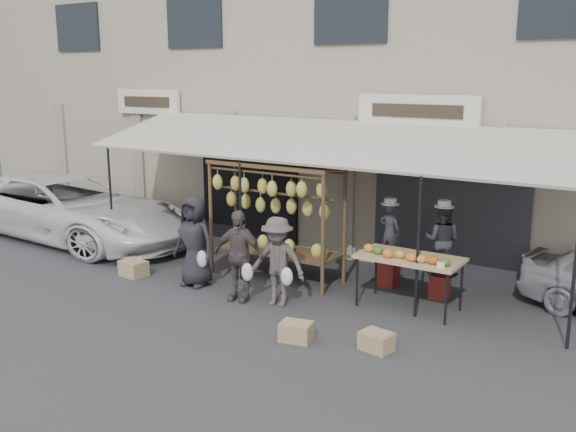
# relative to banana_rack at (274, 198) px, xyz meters

# --- Properties ---
(ground_plane) EXTENTS (90.00, 90.00, 0.00)m
(ground_plane) POSITION_rel_banana_rack_xyz_m (0.51, -1.55, -1.57)
(ground_plane) COLOR #2D2D30
(shophouse) EXTENTS (24.00, 6.15, 7.30)m
(shophouse) POSITION_rel_banana_rack_xyz_m (0.51, 4.95, 2.08)
(shophouse) COLOR #9F947D
(shophouse) RESTS_ON ground_plane
(awning) EXTENTS (10.00, 2.35, 2.92)m
(awning) POSITION_rel_banana_rack_xyz_m (0.51, 0.73, 1.01)
(awning) COLOR beige
(awning) RESTS_ON ground_plane
(banana_rack) EXTENTS (2.60, 0.90, 2.24)m
(banana_rack) POSITION_rel_banana_rack_xyz_m (0.00, 0.00, 0.00)
(banana_rack) COLOR #4A351E
(banana_rack) RESTS_ON ground_plane
(produce_table) EXTENTS (1.70, 0.90, 1.04)m
(produce_table) POSITION_rel_banana_rack_xyz_m (2.77, -0.17, -0.69)
(produce_table) COLOR tan
(produce_table) RESTS_ON ground_plane
(vendor_left) EXTENTS (0.39, 0.26, 1.08)m
(vendor_left) POSITION_rel_banana_rack_xyz_m (1.99, 0.79, -0.54)
(vendor_left) COLOR #2E2F35
(vendor_left) RESTS_ON stool_left
(vendor_right) EXTENTS (0.66, 0.54, 1.24)m
(vendor_right) POSITION_rel_banana_rack_xyz_m (3.04, 0.64, -0.52)
(vendor_right) COLOR #2D2C36
(vendor_right) RESTS_ON stool_right
(customer_left) EXTENTS (0.84, 0.57, 1.67)m
(customer_left) POSITION_rel_banana_rack_xyz_m (-1.01, -1.13, -0.73)
(customer_left) COLOR #232229
(customer_left) RESTS_ON ground_plane
(customer_mid) EXTENTS (0.98, 0.52, 1.59)m
(customer_mid) POSITION_rel_banana_rack_xyz_m (0.14, -1.31, -0.77)
(customer_mid) COLOR #524745
(customer_mid) RESTS_ON ground_plane
(customer_right) EXTENTS (1.07, 0.73, 1.53)m
(customer_right) POSITION_rel_banana_rack_xyz_m (0.84, -1.15, -0.80)
(customer_right) COLOR #4C4542
(customer_right) RESTS_ON ground_plane
(stool_left) EXTENTS (0.40, 0.40, 0.49)m
(stool_left) POSITION_rel_banana_rack_xyz_m (1.99, 0.79, -1.32)
(stool_left) COLOR maroon
(stool_left) RESTS_ON ground_plane
(stool_right) EXTENTS (0.39, 0.39, 0.43)m
(stool_right) POSITION_rel_banana_rack_xyz_m (3.04, 0.64, -1.35)
(stool_right) COLOR maroon
(stool_right) RESTS_ON ground_plane
(crate_near_a) EXTENTS (0.52, 0.44, 0.27)m
(crate_near_a) POSITION_rel_banana_rack_xyz_m (1.90, -2.24, -1.43)
(crate_near_a) COLOR tan
(crate_near_a) RESTS_ON ground_plane
(crate_near_b) EXTENTS (0.49, 0.41, 0.26)m
(crate_near_b) POSITION_rel_banana_rack_xyz_m (3.03, -1.91, -1.43)
(crate_near_b) COLOR tan
(crate_near_b) RESTS_ON ground_plane
(crate_far) EXTENTS (0.54, 0.43, 0.30)m
(crate_far) POSITION_rel_banana_rack_xyz_m (-2.38, -1.36, -1.42)
(crate_far) COLOR tan
(crate_far) RESTS_ON ground_plane
(van) EXTENTS (5.25, 2.56, 2.16)m
(van) POSITION_rel_banana_rack_xyz_m (-6.07, -0.06, -0.49)
(van) COLOR white
(van) RESTS_ON ground_plane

